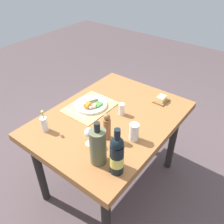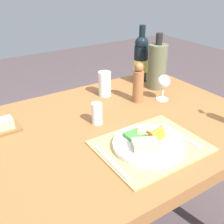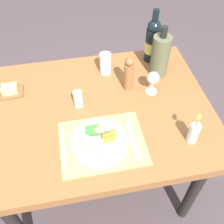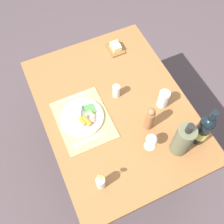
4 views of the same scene
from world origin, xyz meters
name	(u,v)px [view 1 (image 1 of 4)]	position (x,y,z in m)	size (l,w,h in m)	color
ground_plane	(111,180)	(0.00, 0.00, 0.00)	(8.00, 8.00, 0.00)	#4D3F41
dining_table	(111,126)	(0.00, 0.00, 0.68)	(1.20, 0.90, 0.77)	#915B30
placemat	(90,107)	(0.00, -0.22, 0.78)	(0.39, 0.31, 0.01)	tan
dinner_plate	(91,104)	(-0.01, -0.21, 0.79)	(0.27, 0.27, 0.05)	white
fork	(104,97)	(-0.18, -0.21, 0.78)	(0.01, 0.22, 0.01)	silver
knife	(77,114)	(0.14, -0.23, 0.78)	(0.02, 0.20, 0.01)	silver
wine_glass	(89,133)	(0.32, 0.07, 0.87)	(0.07, 0.07, 0.13)	white
salt_shaker	(122,109)	(-0.08, 0.05, 0.82)	(0.05, 0.05, 0.10)	white
water_tumbler	(134,133)	(0.10, 0.28, 0.83)	(0.07, 0.07, 0.13)	silver
wine_bottle	(117,155)	(0.40, 0.35, 0.90)	(0.08, 0.08, 0.32)	black
cooler_bottle	(98,146)	(0.40, 0.22, 0.90)	(0.10, 0.10, 0.30)	#5B5C41
flower_vase	(44,124)	(0.41, -0.28, 0.83)	(0.05, 0.05, 0.18)	silver
pepper_mill	(107,127)	(0.20, 0.13, 0.87)	(0.05, 0.05, 0.20)	#935D36
butter_dish	(161,99)	(-0.43, 0.21, 0.79)	(0.13, 0.10, 0.05)	brown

